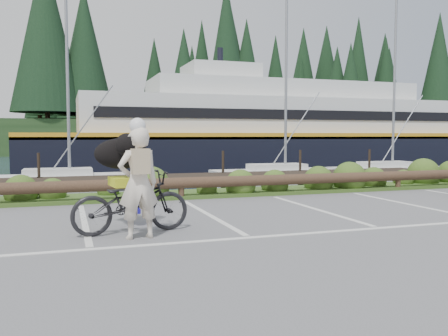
{
  "coord_description": "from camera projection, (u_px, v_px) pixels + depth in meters",
  "views": [
    {
      "loc": [
        -2.91,
        -7.76,
        1.74
      ],
      "look_at": [
        -0.02,
        0.9,
        1.1
      ],
      "focal_mm": 38.0,
      "sensor_mm": 36.0,
      "label": 1
    }
  ],
  "objects": [
    {
      "name": "bicycle",
      "position": [
        131.0,
        202.0,
        8.36
      ],
      "size": [
        2.16,
        0.98,
        1.1
      ],
      "primitive_type": "imported",
      "rotation": [
        0.0,
        0.0,
        1.69
      ],
      "color": "black",
      "rests_on": "ground"
    },
    {
      "name": "log_rail",
      "position": [
        181.0,
        200.0,
        12.74
      ],
      "size": [
        32.0,
        0.3,
        0.6
      ],
      "primitive_type": null,
      "color": "#443021",
      "rests_on": "ground"
    },
    {
      "name": "cyclist",
      "position": [
        138.0,
        183.0,
        7.9
      ],
      "size": [
        0.73,
        0.53,
        1.87
      ],
      "primitive_type": "imported",
      "rotation": [
        0.0,
        0.0,
        3.27
      ],
      "color": "silver",
      "rests_on": "ground"
    },
    {
      "name": "harbor_backdrop",
      "position": [
        86.0,
        145.0,
        82.71
      ],
      "size": [
        170.0,
        160.0,
        30.0
      ],
      "color": "#1B2C42",
      "rests_on": "ground"
    },
    {
      "name": "dog",
      "position": [
        122.0,
        154.0,
        8.91
      ],
      "size": [
        0.61,
        1.06,
        0.58
      ],
      "primitive_type": "ellipsoid",
      "rotation": [
        0.0,
        0.0,
        1.69
      ],
      "color": "black",
      "rests_on": "bicycle"
    },
    {
      "name": "vegetation_strip",
      "position": [
        176.0,
        195.0,
        13.4
      ],
      "size": [
        34.0,
        1.6,
        0.1
      ],
      "primitive_type": "cube",
      "color": "#3D5B21",
      "rests_on": "ground"
    },
    {
      "name": "ground",
      "position": [
        241.0,
        233.0,
        8.38
      ],
      "size": [
        72.0,
        72.0,
        0.0
      ],
      "primitive_type": "plane",
      "color": "#5B5B5D"
    }
  ]
}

